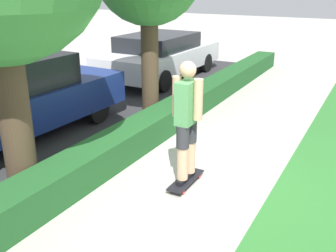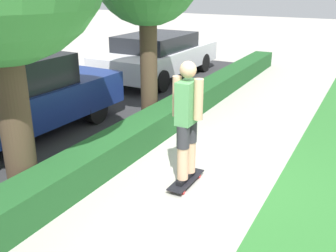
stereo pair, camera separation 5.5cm
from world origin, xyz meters
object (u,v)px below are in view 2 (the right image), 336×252
object	(u,v)px
skater_person	(187,119)
parked_car_rear	(158,55)
parked_car_middle	(6,99)
skateboard	(186,180)

from	to	relation	value
skater_person	parked_car_rear	bearing A→B (deg)	32.94
skater_person	parked_car_middle	bearing A→B (deg)	88.99
parked_car_middle	skateboard	bearing A→B (deg)	-89.13
skater_person	parked_car_rear	world-z (taller)	skater_person
skater_person	skateboard	bearing A→B (deg)	90.00
skater_person	parked_car_middle	distance (m)	3.85
skateboard	parked_car_rear	world-z (taller)	parked_car_rear
skateboard	skater_person	world-z (taller)	skater_person
skater_person	parked_car_rear	size ratio (longest dim) A/B	0.38
parked_car_rear	skateboard	bearing A→B (deg)	-146.09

